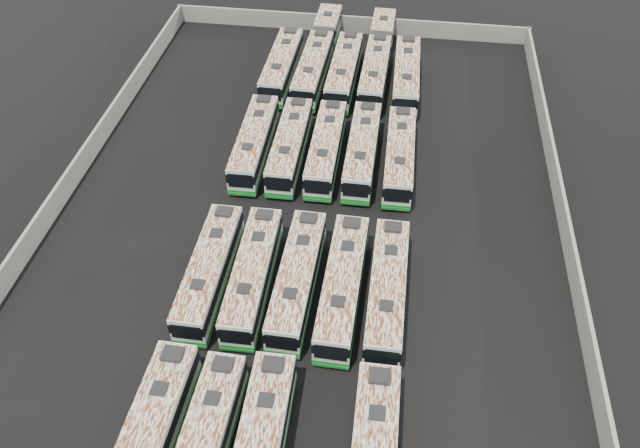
{
  "coord_description": "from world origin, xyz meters",
  "views": [
    {
      "loc": [
        6.85,
        -38.64,
        38.4
      ],
      "look_at": [
        1.53,
        -1.17,
        1.6
      ],
      "focal_mm": 35.0,
      "sensor_mm": 36.0,
      "label": 1
    }
  ],
  "objects": [
    {
      "name": "bus_back_center",
      "position": [
        0.78,
        23.37,
        1.87
      ],
      "size": [
        2.99,
        13.01,
        3.65
      ],
      "rotation": [
        0.0,
        0.0,
        -0.02
      ],
      "color": "beige",
      "rests_on": "ground"
    },
    {
      "name": "bus_midfront_center",
      "position": [
        0.68,
        -7.66,
        1.8
      ],
      "size": [
        2.84,
        12.55,
        3.53
      ],
      "rotation": [
        0.0,
        0.0,
        -0.02
      ],
      "color": "beige",
      "rests_on": "ground"
    },
    {
      "name": "perimeter_wall",
      "position": [
        0.0,
        0.0,
        1.1
      ],
      "size": [
        45.2,
        73.2,
        2.2
      ],
      "color": "slate",
      "rests_on": "ground"
    },
    {
      "name": "bus_back_left",
      "position": [
        -2.66,
        26.78,
        1.87
      ],
      "size": [
        3.26,
        20.2,
        3.65
      ],
      "rotation": [
        0.0,
        0.0,
        -0.03
      ],
      "color": "beige",
      "rests_on": "ground"
    },
    {
      "name": "bus_midfront_left",
      "position": [
        -2.83,
        -7.69,
        1.78
      ],
      "size": [
        2.82,
        12.42,
        3.49
      ],
      "rotation": [
        0.0,
        0.0,
        0.02
      ],
      "color": "beige",
      "rests_on": "ground"
    },
    {
      "name": "bus_midback_right",
      "position": [
        4.15,
        9.21,
        1.81
      ],
      "size": [
        2.69,
        12.55,
        3.54
      ],
      "rotation": [
        0.0,
        0.0,
        -0.0
      ],
      "color": "beige",
      "rests_on": "ground"
    },
    {
      "name": "bus_midback_far_right",
      "position": [
        7.74,
        8.97,
        1.79
      ],
      "size": [
        2.75,
        12.42,
        3.49
      ],
      "rotation": [
        0.0,
        0.0,
        0.01
      ],
      "color": "beige",
      "rests_on": "ground"
    },
    {
      "name": "bus_midback_center",
      "position": [
        0.65,
        9.1,
        1.79
      ],
      "size": [
        2.67,
        12.42,
        3.5
      ],
      "rotation": [
        0.0,
        0.0,
        0.0
      ],
      "color": "beige",
      "rests_on": "ground"
    },
    {
      "name": "bus_back_far_left",
      "position": [
        -6.36,
        23.51,
        1.86
      ],
      "size": [
        2.88,
        12.93,
        3.64
      ],
      "rotation": [
        0.0,
        0.0,
        -0.01
      ],
      "color": "beige",
      "rests_on": "ground"
    },
    {
      "name": "bus_midfront_far_right",
      "position": [
        7.64,
        -7.82,
        1.82
      ],
      "size": [
        2.7,
        12.63,
        3.56
      ],
      "rotation": [
        0.0,
        0.0,
        -0.0
      ],
      "color": "beige",
      "rests_on": "ground"
    },
    {
      "name": "bus_back_far_right",
      "position": [
        7.76,
        23.35,
        1.87
      ],
      "size": [
        2.95,
        12.99,
        3.65
      ],
      "rotation": [
        0.0,
        0.0,
        0.02
      ],
      "color": "beige",
      "rests_on": "ground"
    },
    {
      "name": "bus_midfront_right",
      "position": [
        4.23,
        -7.91,
        1.84
      ],
      "size": [
        2.9,
        12.8,
        3.6
      ],
      "rotation": [
        0.0,
        0.0,
        -0.02
      ],
      "color": "beige",
      "rests_on": "ground"
    },
    {
      "name": "bus_front_far_left",
      "position": [
        -6.23,
        -22.11,
        1.87
      ],
      "size": [
        2.98,
        13.0,
        3.65
      ],
      "rotation": [
        0.0,
        0.0,
        -0.02
      ],
      "color": "beige",
      "rests_on": "ground"
    },
    {
      "name": "ground",
      "position": [
        0.0,
        0.0,
        0.0
      ],
      "size": [
        140.0,
        140.0,
        0.0
      ],
      "primitive_type": "plane",
      "color": "black",
      "rests_on": "ground"
    },
    {
      "name": "bus_back_right",
      "position": [
        4.3,
        26.9,
        1.83
      ],
      "size": [
        3.03,
        19.77,
        3.58
      ],
      "rotation": [
        0.0,
        0.0,
        -0.02
      ],
      "color": "beige",
      "rests_on": "ground"
    },
    {
      "name": "bus_midback_left",
      "position": [
        -2.86,
        9.04,
        1.8
      ],
      "size": [
        2.7,
        12.49,
        3.52
      ],
      "rotation": [
        0.0,
        0.0,
        0.0
      ],
      "color": "beige",
      "rests_on": "ground"
    },
    {
      "name": "bus_midfront_far_left",
      "position": [
        -6.26,
        -7.79,
        1.78
      ],
      "size": [
        2.65,
        12.38,
        3.49
      ],
      "rotation": [
        0.0,
        0.0,
        0.0
      ],
      "color": "beige",
      "rests_on": "ground"
    },
    {
      "name": "bus_midback_far_left",
      "position": [
        -6.37,
        9.01,
        1.81
      ],
      "size": [
        2.85,
        12.59,
        3.54
      ],
      "rotation": [
        0.0,
        0.0,
        0.02
      ],
      "color": "beige",
      "rests_on": "ground"
    }
  ]
}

